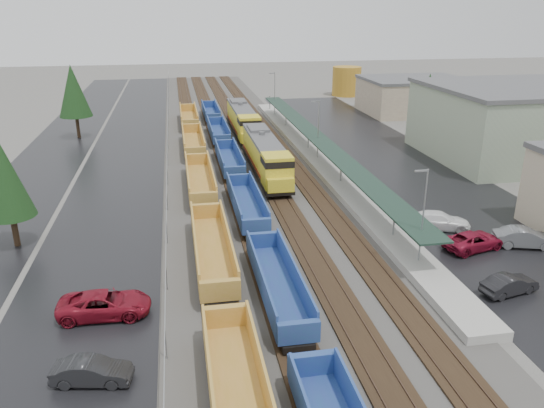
{
  "coord_description": "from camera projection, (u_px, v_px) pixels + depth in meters",
  "views": [
    {
      "loc": [
        -8.12,
        -13.95,
        19.0
      ],
      "look_at": [
        0.02,
        30.73,
        2.0
      ],
      "focal_mm": 35.0,
      "sensor_mm": 36.0,
      "label": 1
    }
  ],
  "objects": [
    {
      "name": "ballast_strip",
      "position": [
        235.0,
        147.0,
        76.14
      ],
      "size": [
        20.0,
        160.0,
        0.08
      ],
      "primitive_type": "cube",
      "color": "#302D2B",
      "rests_on": "ground"
    },
    {
      "name": "trackbed",
      "position": [
        235.0,
        146.0,
        76.1
      ],
      "size": [
        14.6,
        160.0,
        0.22
      ],
      "color": "black",
      "rests_on": "ground"
    },
    {
      "name": "west_parking_lot",
      "position": [
        128.0,
        152.0,
        73.63
      ],
      "size": [
        10.0,
        160.0,
        0.02
      ],
      "primitive_type": "cube",
      "color": "black",
      "rests_on": "ground"
    },
    {
      "name": "west_road",
      "position": [
        52.0,
        155.0,
        71.95
      ],
      "size": [
        9.0,
        160.0,
        0.02
      ],
      "primitive_type": "cube",
      "color": "black",
      "rests_on": "ground"
    },
    {
      "name": "east_commuter_lot",
      "position": [
        387.0,
        159.0,
        70.13
      ],
      "size": [
        16.0,
        100.0,
        0.02
      ],
      "primitive_type": "cube",
      "color": "black",
      "rests_on": "ground"
    },
    {
      "name": "station_platform",
      "position": [
        317.0,
        157.0,
        68.29
      ],
      "size": [
        3.0,
        80.0,
        8.0
      ],
      "color": "#9E9B93",
      "rests_on": "ground"
    },
    {
      "name": "chainlink_fence",
      "position": [
        167.0,
        141.0,
        72.56
      ],
      "size": [
        0.08,
        160.04,
        2.02
      ],
      "color": "gray",
      "rests_on": "ground"
    },
    {
      "name": "industrial_buildings",
      "position": [
        540.0,
        129.0,
        67.97
      ],
      "size": [
        32.52,
        75.3,
        9.5
      ],
      "color": "#BCA690",
      "rests_on": "ground"
    },
    {
      "name": "distant_hills",
      "position": [
        300.0,
        54.0,
        222.51
      ],
      "size": [
        301.0,
        140.0,
        25.2
      ],
      "color": "#475845",
      "rests_on": "ground"
    },
    {
      "name": "tree_west_near",
      "position": [
        6.0,
        180.0,
        42.78
      ],
      "size": [
        3.96,
        3.96,
        9.0
      ],
      "color": "#332316",
      "rests_on": "ground"
    },
    {
      "name": "tree_west_far",
      "position": [
        73.0,
        91.0,
        79.01
      ],
      "size": [
        4.84,
        4.84,
        11.0
      ],
      "color": "#332316",
      "rests_on": "ground"
    },
    {
      "name": "tree_east",
      "position": [
        428.0,
        98.0,
        76.75
      ],
      "size": [
        4.4,
        4.4,
        10.0
      ],
      "color": "#332316",
      "rests_on": "ground"
    },
    {
      "name": "locomotive_lead",
      "position": [
        266.0,
        156.0,
        62.46
      ],
      "size": [
        3.06,
        20.17,
        4.57
      ],
      "color": "black",
      "rests_on": "ground"
    },
    {
      "name": "locomotive_trail",
      "position": [
        243.0,
        120.0,
        81.81
      ],
      "size": [
        3.06,
        20.17,
        4.57
      ],
      "color": "black",
      "rests_on": "ground"
    },
    {
      "name": "well_string_yellow",
      "position": [
        205.0,
        209.0,
        49.47
      ],
      "size": [
        2.74,
        103.28,
        2.43
      ],
      "color": "#AD8830",
      "rests_on": "ground"
    },
    {
      "name": "well_string_blue",
      "position": [
        246.0,
        204.0,
        50.92
      ],
      "size": [
        2.55,
        108.55,
        2.26
      ],
      "color": "navy",
      "rests_on": "ground"
    },
    {
      "name": "storage_tank",
      "position": [
        347.0,
        81.0,
        118.86
      ],
      "size": [
        6.34,
        6.34,
        6.34
      ],
      "primitive_type": "cylinder",
      "color": "#AD7C22",
      "rests_on": "ground"
    },
    {
      "name": "parked_car_west_b",
      "position": [
        92.0,
        372.0,
        28.27
      ],
      "size": [
        2.18,
        4.42,
        1.39
      ],
      "primitive_type": "imported",
      "rotation": [
        0.0,
        0.0,
        1.4
      ],
      "color": "black",
      "rests_on": "ground"
    },
    {
      "name": "parked_car_west_c",
      "position": [
        105.0,
        304.0,
        34.41
      ],
      "size": [
        2.96,
        6.02,
        1.64
      ],
      "primitive_type": "imported",
      "rotation": [
        0.0,
        0.0,
        1.53
      ],
      "color": "maroon",
      "rests_on": "ground"
    },
    {
      "name": "parked_car_east_a",
      "position": [
        509.0,
        285.0,
        37.1
      ],
      "size": [
        2.37,
        4.46,
        1.4
      ],
      "primitive_type": "imported",
      "rotation": [
        0.0,
        0.0,
        1.79
      ],
      "color": "black",
      "rests_on": "ground"
    },
    {
      "name": "parked_car_east_b",
      "position": [
        474.0,
        241.0,
        43.91
      ],
      "size": [
        3.69,
        5.77,
        1.48
      ],
      "primitive_type": "imported",
      "rotation": [
        0.0,
        0.0,
        1.82
      ],
      "color": "maroon",
      "rests_on": "ground"
    },
    {
      "name": "parked_car_east_c",
      "position": [
        439.0,
        221.0,
        47.85
      ],
      "size": [
        3.82,
        5.95,
        1.6
      ],
      "primitive_type": "imported",
      "rotation": [
        0.0,
        0.0,
        1.26
      ],
      "color": "white",
      "rests_on": "ground"
    },
    {
      "name": "parked_car_east_e",
      "position": [
        525.0,
        238.0,
        44.27
      ],
      "size": [
        3.09,
        5.28,
        1.65
      ],
      "primitive_type": "imported",
      "rotation": [
        0.0,
        0.0,
        1.28
      ],
      "color": "slate",
      "rests_on": "ground"
    }
  ]
}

